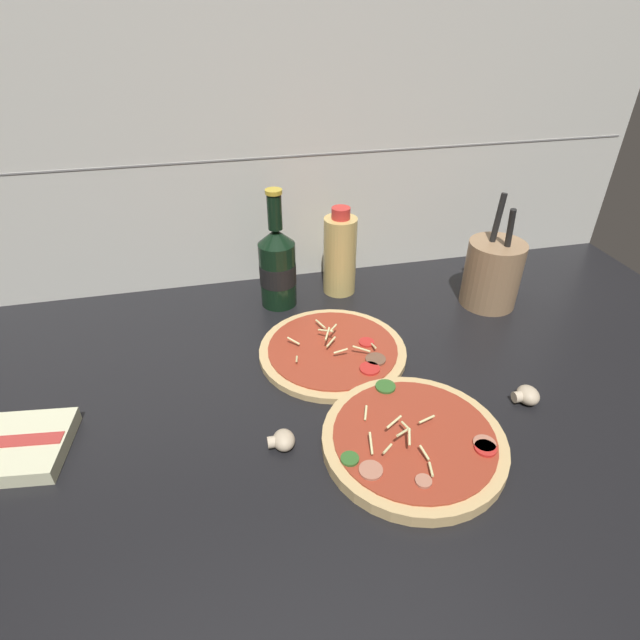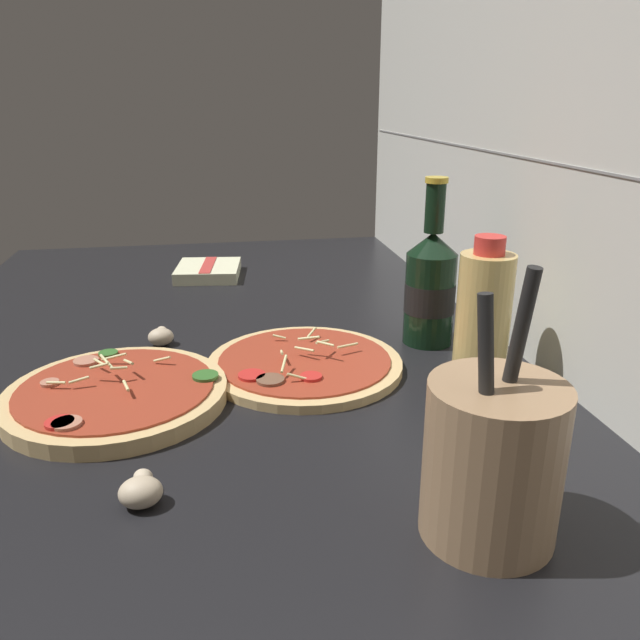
# 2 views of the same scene
# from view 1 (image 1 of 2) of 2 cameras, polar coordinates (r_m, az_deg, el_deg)

# --- Properties ---
(counter_slab) EXTENTS (1.60, 0.90, 0.03)m
(counter_slab) POSITION_cam_1_polar(r_m,az_deg,el_deg) (0.83, 2.36, -10.30)
(counter_slab) COLOR black
(counter_slab) RESTS_ON ground
(tile_backsplash) EXTENTS (1.60, 0.01, 0.60)m
(tile_backsplash) POSITION_cam_1_polar(r_m,az_deg,el_deg) (1.08, -3.78, 18.22)
(tile_backsplash) COLOR silver
(tile_backsplash) RESTS_ON ground
(pizza_near) EXTENTS (0.27, 0.27, 0.05)m
(pizza_near) POSITION_cam_1_polar(r_m,az_deg,el_deg) (0.76, 10.63, -13.43)
(pizza_near) COLOR tan
(pizza_near) RESTS_ON counter_slab
(pizza_far) EXTENTS (0.27, 0.27, 0.05)m
(pizza_far) POSITION_cam_1_polar(r_m,az_deg,el_deg) (0.92, 1.50, -3.54)
(pizza_far) COLOR tan
(pizza_far) RESTS_ON counter_slab
(beer_bottle) EXTENTS (0.08, 0.08, 0.25)m
(beer_bottle) POSITION_cam_1_polar(r_m,az_deg,el_deg) (1.03, -4.89, 6.20)
(beer_bottle) COLOR black
(beer_bottle) RESTS_ON counter_slab
(oil_bottle) EXTENTS (0.07, 0.07, 0.19)m
(oil_bottle) POSITION_cam_1_polar(r_m,az_deg,el_deg) (1.07, 2.29, 7.51)
(oil_bottle) COLOR #D6B766
(oil_bottle) RESTS_ON counter_slab
(mushroom_left) EXTENTS (0.04, 0.04, 0.03)m
(mushroom_left) POSITION_cam_1_polar(r_m,az_deg,el_deg) (0.88, 22.56, -7.95)
(mushroom_left) COLOR beige
(mushroom_left) RESTS_ON counter_slab
(mushroom_right) EXTENTS (0.04, 0.04, 0.03)m
(mushroom_right) POSITION_cam_1_polar(r_m,az_deg,el_deg) (0.75, -4.31, -13.55)
(mushroom_right) COLOR beige
(mushroom_right) RESTS_ON counter_slab
(utensil_crock) EXTENTS (0.11, 0.11, 0.24)m
(utensil_crock) POSITION_cam_1_polar(r_m,az_deg,el_deg) (1.09, 19.10, 5.09)
(utensil_crock) COLOR #9E7A56
(utensil_crock) RESTS_ON counter_slab
(dish_towel) EXTENTS (0.15, 0.14, 0.03)m
(dish_towel) POSITION_cam_1_polar(r_m,az_deg,el_deg) (0.86, -31.34, -12.29)
(dish_towel) COLOR beige
(dish_towel) RESTS_ON counter_slab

